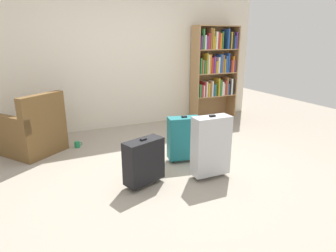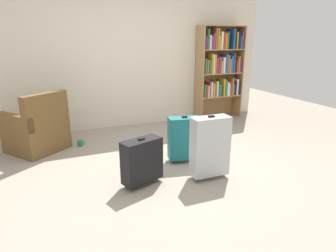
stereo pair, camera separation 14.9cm
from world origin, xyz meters
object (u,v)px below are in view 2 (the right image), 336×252
mug (80,143)px  suitcase_teal (184,138)px  bookshelf (220,69)px  armchair (38,130)px  suitcase_black (142,161)px  suitcase_silver (210,146)px

mug → suitcase_teal: bearing=-42.5°
bookshelf → armchair: bearing=-170.6°
bookshelf → suitcase_black: bearing=-137.3°
bookshelf → suitcase_silver: (-1.58, -2.34, -0.63)m
armchair → suitcase_black: armchair is taller
armchair → mug: armchair is taller
bookshelf → mug: 3.14m
mug → armchair: bearing=174.8°
suitcase_silver → suitcase_black: size_ratio=1.38×
suitcase_silver → mug: bearing=127.9°
armchair → suitcase_teal: bearing=-33.2°
armchair → suitcase_black: 1.97m
bookshelf → suitcase_silver: bookshelf is taller
suitcase_silver → suitcase_black: bearing=169.5°
bookshelf → mug: bookshelf is taller
suitcase_black → mug: bearing=108.8°
armchair → suitcase_black: size_ratio=1.72×
mug → suitcase_black: 1.67m
armchair → suitcase_silver: size_ratio=1.25×
mug → suitcase_teal: (1.26, -1.15, 0.29)m
mug → suitcase_black: (0.53, -1.56, 0.25)m
suitcase_teal → bookshelf: bearing=47.3°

